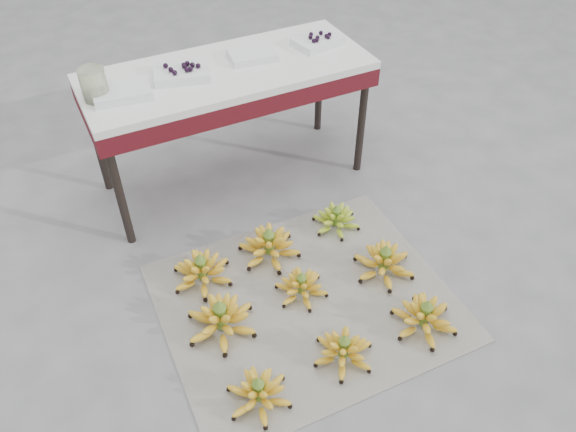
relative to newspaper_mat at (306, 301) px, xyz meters
name	(u,v)px	position (x,y,z in m)	size (l,w,h in m)	color
ground	(319,283)	(0.10, 0.07, 0.00)	(60.00, 60.00, 0.00)	#5E5E60
newspaper_mat	(306,301)	(0.00, 0.00, 0.00)	(1.25, 1.05, 0.01)	silver
bunch_front_left	(259,393)	(-0.39, -0.35, 0.06)	(0.30, 0.30, 0.15)	yellow
bunch_front_center	(344,350)	(-0.01, -0.33, 0.05)	(0.30, 0.30, 0.15)	yellow
bunch_front_right	(424,317)	(0.38, -0.34, 0.06)	(0.32, 0.32, 0.17)	yellow
bunch_mid_left	(221,319)	(-0.39, 0.03, 0.07)	(0.36, 0.36, 0.19)	yellow
bunch_mid_center	(301,287)	(0.00, 0.05, 0.05)	(0.26, 0.26, 0.14)	yellow
bunch_mid_right	(384,263)	(0.41, 0.00, 0.06)	(0.35, 0.35, 0.17)	yellow
bunch_back_left	(202,271)	(-0.37, 0.33, 0.06)	(0.34, 0.34, 0.17)	yellow
bunch_back_center	(269,246)	(-0.02, 0.33, 0.06)	(0.31, 0.31, 0.18)	yellow
bunch_back_right	(336,219)	(0.36, 0.36, 0.05)	(0.29, 0.29, 0.15)	#6BA025
vendor_table	(228,82)	(0.06, 0.97, 0.60)	(1.41, 0.56, 0.68)	black
tray_far_left	(122,92)	(-0.45, 0.93, 0.69)	(0.27, 0.21, 0.04)	silver
tray_left	(182,73)	(-0.16, 0.98, 0.70)	(0.29, 0.24, 0.07)	silver
tray_right	(252,55)	(0.21, 1.00, 0.69)	(0.25, 0.19, 0.04)	silver
tray_far_right	(317,41)	(0.58, 0.99, 0.69)	(0.26, 0.21, 0.06)	silver
glass_jar	(94,84)	(-0.56, 0.96, 0.75)	(0.12, 0.12, 0.15)	beige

